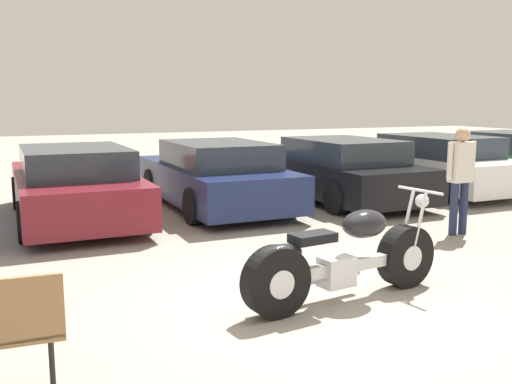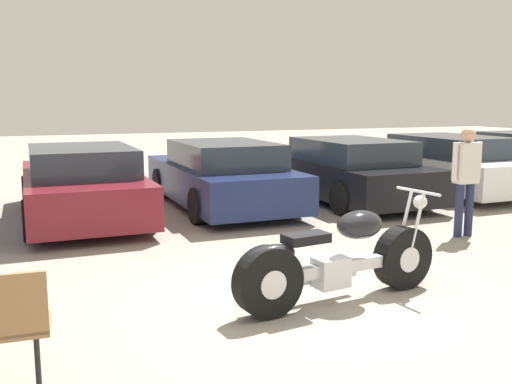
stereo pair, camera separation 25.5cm
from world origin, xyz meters
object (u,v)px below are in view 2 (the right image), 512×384
Objects in this scene: parked_car_white at (442,165)px; person_standing at (466,173)px; parked_car_black at (345,171)px; parked_car_maroon at (82,184)px; motorcycle at (339,260)px; parked_car_navy at (221,175)px.

person_standing is (-2.55, -3.53, 0.36)m from parked_car_white.
person_standing is at bearing -125.85° from parked_car_white.
parked_car_black is 3.41m from person_standing.
parked_car_maroon is at bearing 145.92° from person_standing.
motorcycle is at bearing -137.27° from parked_car_white.
parked_car_white is (5.13, -0.11, 0.00)m from parked_car_navy.
parked_car_navy is 2.57m from parked_car_black.
parked_car_maroon is 1.00× the size of parked_car_black.
motorcycle is 6.02m from parked_car_black.
parked_car_maroon reaches higher than motorcycle.
person_standing is (2.57, -3.64, 0.36)m from parked_car_navy.
parked_car_navy is at bearing 3.65° from parked_car_maroon.
parked_car_maroon is at bearing -176.35° from parked_car_navy.
parked_car_black is at bearing -5.54° from parked_car_navy.
person_standing is at bearing 28.88° from motorcycle.
motorcycle is 0.52× the size of parked_car_navy.
motorcycle is at bearing -96.15° from parked_car_navy.
parked_car_navy is 4.47m from person_standing.
parked_car_navy is at bearing 174.46° from parked_car_black.
parked_car_navy is at bearing 125.27° from person_standing.
parked_car_navy is 1.00× the size of parked_car_black.
parked_car_maroon and parked_car_white have the same top height.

